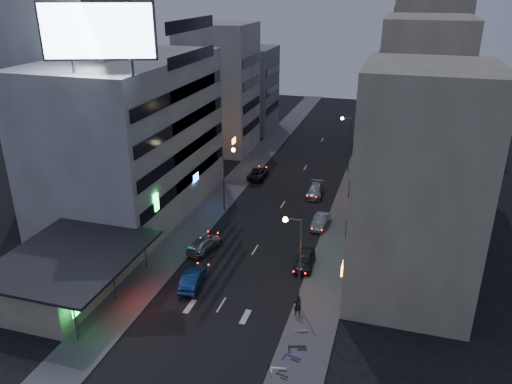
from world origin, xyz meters
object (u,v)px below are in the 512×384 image
at_px(scooter_black_a, 289,371).
at_px(scooter_silver_b, 307,324).
at_px(parked_car_right_far, 315,190).
at_px(person, 298,305).
at_px(parked_car_right_mid, 320,221).
at_px(scooter_black_b, 307,339).
at_px(scooter_blue, 302,353).
at_px(road_car_blue, 192,279).
at_px(parked_car_right_near, 305,260).
at_px(scooter_silver_a, 287,362).
at_px(road_car_silver, 204,244).
at_px(parked_car_left, 258,173).

xyz_separation_m(scooter_black_a, scooter_silver_b, (0.18, 5.46, 0.01)).
distance_m(parked_car_right_far, scooter_black_a, 33.01).
bearing_deg(parked_car_right_far, person, -85.79).
bearing_deg(person, parked_car_right_mid, -122.59).
bearing_deg(scooter_black_b, scooter_blue, 161.87).
bearing_deg(scooter_black_b, road_car_blue, 49.64).
distance_m(parked_car_right_near, scooter_black_a, 15.09).
bearing_deg(road_car_blue, scooter_blue, 142.13).
relative_size(scooter_silver_a, scooter_black_b, 0.81).
relative_size(road_car_silver, scooter_black_a, 2.96).
relative_size(road_car_silver, person, 2.53).
bearing_deg(road_car_silver, scooter_silver_b, 154.48).
bearing_deg(road_car_silver, parked_car_right_mid, -128.61).
relative_size(road_car_silver, scooter_silver_b, 2.89).
bearing_deg(scooter_silver_b, person, 11.17).
bearing_deg(scooter_blue, road_car_blue, 73.00).
relative_size(parked_car_right_mid, person, 2.17).
bearing_deg(scooter_black_b, person, 6.29).
height_order(parked_car_right_near, scooter_silver_a, parked_car_right_near).
relative_size(parked_car_right_near, scooter_silver_b, 2.58).
xyz_separation_m(road_car_silver, scooter_silver_b, (12.75, -9.76, -0.07)).
xyz_separation_m(parked_car_right_mid, scooter_silver_b, (2.19, -18.46, -0.05)).
relative_size(parked_car_left, person, 2.59).
xyz_separation_m(road_car_silver, person, (11.58, -8.11, 0.37)).
bearing_deg(scooter_black_a, scooter_silver_a, 36.49).
distance_m(parked_car_left, scooter_black_b, 35.85).
relative_size(parked_car_right_near, parked_car_left, 0.87).
height_order(parked_car_right_near, scooter_black_a, parked_car_right_near).
bearing_deg(scooter_silver_b, parked_car_left, -1.05).
relative_size(parked_car_right_near, road_car_silver, 0.89).
relative_size(parked_car_right_far, scooter_silver_a, 2.85).
relative_size(scooter_black_a, scooter_blue, 0.87).
xyz_separation_m(road_car_silver, scooter_silver_a, (12.19, -14.41, -0.06)).
xyz_separation_m(parked_car_right_near, parked_car_left, (-11.20, 21.72, -0.05)).
relative_size(road_car_silver, scooter_blue, 2.59).
height_order(road_car_blue, person, person).
distance_m(scooter_blue, scooter_black_b, 1.52).
bearing_deg(person, parked_car_right_near, -118.95).
height_order(road_car_blue, scooter_black_a, road_car_blue).
height_order(parked_car_right_mid, person, person).
bearing_deg(parked_car_right_near, scooter_black_b, -80.15).
distance_m(road_car_silver, scooter_black_a, 19.74).
xyz_separation_m(parked_car_right_far, road_car_blue, (-6.83, -24.02, 0.04)).
distance_m(parked_car_right_mid, road_car_silver, 13.68).
bearing_deg(scooter_black_a, person, 19.37).
height_order(parked_car_right_far, scooter_silver_b, parked_car_right_far).
bearing_deg(road_car_silver, scooter_blue, 146.52).
bearing_deg(person, parked_car_left, -103.67).
relative_size(parked_car_right_mid, parked_car_left, 0.84).
bearing_deg(scooter_black_a, parked_car_left, 31.20).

